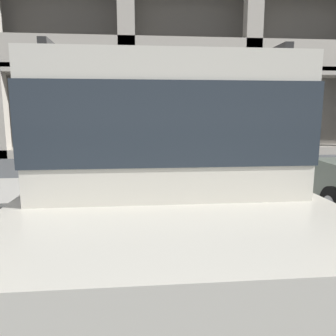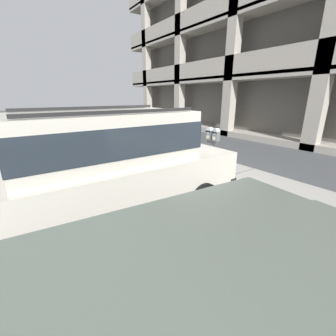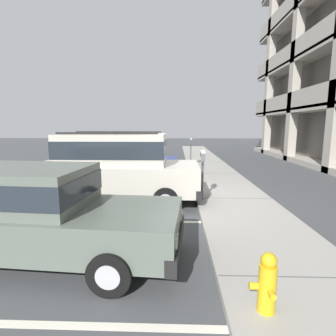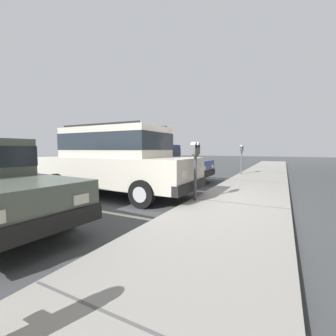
% 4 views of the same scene
% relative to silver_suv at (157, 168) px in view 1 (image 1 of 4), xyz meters
% --- Properties ---
extents(ground_plane, '(80.00, 80.00, 0.10)m').
position_rel_silver_suv_xyz_m(ground_plane, '(-0.06, 2.13, -1.14)').
color(ground_plane, '#444749').
extents(sidewalk, '(40.00, 2.20, 0.12)m').
position_rel_silver_suv_xyz_m(sidewalk, '(-0.06, 3.43, -1.03)').
color(sidewalk, '#9E9B93').
rests_on(sidewalk, ground_plane).
extents(parking_stall_lines, '(13.05, 4.80, 0.01)m').
position_rel_silver_suv_xyz_m(parking_stall_lines, '(1.56, 0.73, -1.08)').
color(parking_stall_lines, silver).
rests_on(parking_stall_lines, ground_plane).
extents(silver_suv, '(2.03, 4.79, 2.03)m').
position_rel_silver_suv_xyz_m(silver_suv, '(0.00, 0.00, 0.00)').
color(silver_suv, beige).
rests_on(silver_suv, ground_plane).
extents(parking_meter_near, '(0.35, 0.12, 1.41)m').
position_rel_silver_suv_xyz_m(parking_meter_near, '(0.10, 2.48, 0.08)').
color(parking_meter_near, '#47474C').
rests_on(parking_meter_near, sidewalk).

